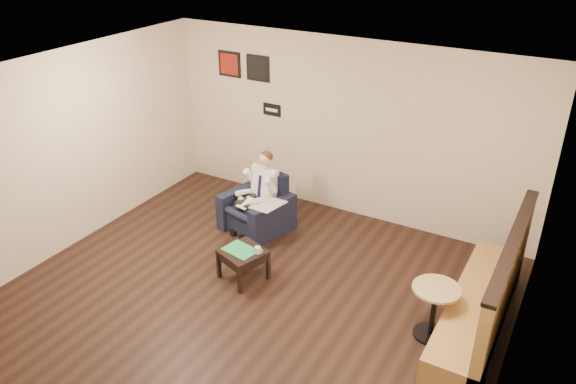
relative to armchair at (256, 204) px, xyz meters
The scene contains 18 objects.
ground 2.05m from the armchair, 63.94° to the right, with size 6.00×6.00×0.00m, color black.
wall_back 1.78m from the armchair, 53.68° to the left, with size 6.00×0.02×2.80m, color beige.
wall_left 2.95m from the armchair, 139.63° to the right, with size 0.02×6.00×2.80m, color beige.
wall_right 4.39m from the armchair, 24.90° to the right, with size 0.02×6.00×2.80m, color beige.
ceiling 3.11m from the armchair, 63.94° to the right, with size 6.00×6.00×0.02m, color white.
seating_sign 1.65m from the armchair, 109.50° to the left, with size 0.32×0.02×0.20m, color black.
art_print_left 2.42m from the armchair, 135.85° to the left, with size 0.42×0.03×0.42m, color maroon.
art_print_right 2.20m from the armchair, 119.48° to the left, with size 0.42×0.03×0.42m, color black.
armchair is the anchor object (origin of this frame).
seated_man 0.19m from the armchair, 103.84° to the right, with size 0.55×0.83×1.17m, color silver, non-canonical shape.
lap_papers 0.23m from the armchair, 103.84° to the right, with size 0.19×0.28×0.01m, color white.
newspaper 0.40m from the armchair, 28.40° to the right, with size 0.37×0.46×0.01m, color silver.
side_table 1.32m from the armchair, 65.32° to the right, with size 0.52×0.52×0.43m, color black.
green_folder 1.30m from the armchair, 66.81° to the right, with size 0.43×0.30×0.01m, color #24B561.
coffee_mug 1.36m from the armchair, 56.74° to the right, with size 0.08×0.08×0.09m, color white.
smartphone 1.24m from the armchair, 58.83° to the right, with size 0.13×0.07×0.01m, color black.
banquette 3.55m from the armchair, 11.59° to the right, with size 0.61×2.55×1.31m, color #A0773E.
cafe_table 3.23m from the armchair, 19.17° to the right, with size 0.54×0.54×0.67m, color #A38958.
Camera 1 is at (3.23, -4.47, 4.44)m, focal length 35.00 mm.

